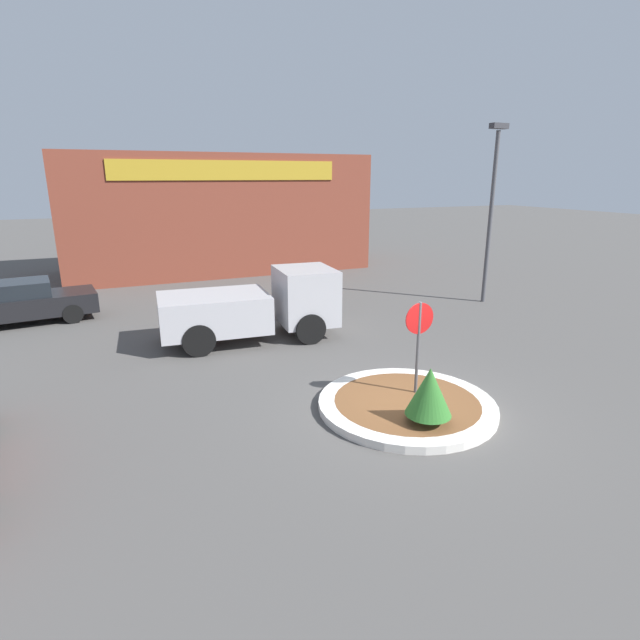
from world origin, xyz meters
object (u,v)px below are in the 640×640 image
Objects in this scene: utility_truck at (256,306)px; light_pole at (492,202)px; stop_sign at (419,333)px; parked_sedan_black at (22,302)px.

utility_truck is 10.29m from light_pole.
stop_sign is 6.07m from utility_truck.
parked_sedan_black is (-6.87, 4.87, -0.32)m from utility_truck.
parked_sedan_black is 0.70× the size of light_pole.
stop_sign reaches higher than parked_sedan_black.
parked_sedan_black is at bearing 149.09° from utility_truck.
stop_sign is 10.51m from light_pole.
stop_sign is 0.34× the size of light_pole.
utility_truck is 0.81× the size of light_pole.
parked_sedan_black is (-8.93, 10.56, -0.84)m from stop_sign.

